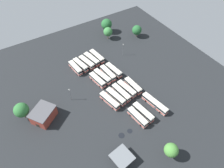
% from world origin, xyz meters
% --- Properties ---
extents(ground_plane, '(120.71, 120.71, 0.00)m').
position_xyz_m(ground_plane, '(0.00, 0.00, 0.00)').
color(ground_plane, black).
extents(bus_row0_slot0, '(13.86, 4.76, 3.55)m').
position_xyz_m(bus_row0_slot0, '(-20.32, -10.49, 1.88)').
color(bus_row0_slot0, silver).
rests_on(bus_row0_slot0, ground_plane).
extents(bus_row0_slot2, '(11.29, 4.13, 3.55)m').
position_xyz_m(bus_row0_slot2, '(-21.26, -3.06, 1.87)').
color(bus_row0_slot2, silver).
rests_on(bus_row0_slot2, ground_plane).
extents(bus_row0_slot3, '(10.77, 3.79, 3.55)m').
position_xyz_m(bus_row0_slot3, '(-21.96, 0.55, 1.87)').
color(bus_row0_slot3, silver).
rests_on(bus_row0_slot3, ground_plane).
extents(bus_row1_slot0, '(10.81, 3.39, 3.55)m').
position_xyz_m(bus_row1_slot0, '(-6.24, -8.42, 1.87)').
color(bus_row1_slot0, silver).
rests_on(bus_row1_slot0, ground_plane).
extents(bus_row1_slot1, '(11.35, 4.39, 3.55)m').
position_xyz_m(bus_row1_slot1, '(-6.23, -4.56, 1.87)').
color(bus_row1_slot1, silver).
rests_on(bus_row1_slot1, ground_plane).
extents(bus_row1_slot2, '(11.57, 3.99, 3.55)m').
position_xyz_m(bus_row1_slot2, '(-6.78, -1.06, 1.87)').
color(bus_row1_slot2, silver).
rests_on(bus_row1_slot2, ground_plane).
extents(bus_row1_slot3, '(11.44, 4.67, 3.55)m').
position_xyz_m(bus_row1_slot3, '(-7.46, 2.46, 1.87)').
color(bus_row1_slot3, silver).
rests_on(bus_row1_slot3, ground_plane).
extents(bus_row1_slot4, '(11.46, 4.79, 3.55)m').
position_xyz_m(bus_row1_slot4, '(-7.98, 6.21, 1.87)').
color(bus_row1_slot4, silver).
rests_on(bus_row1_slot4, ground_plane).
extents(bus_row2_slot0, '(11.06, 4.14, 3.55)m').
position_xyz_m(bus_row2_slot0, '(8.01, -6.15, 1.87)').
color(bus_row2_slot0, silver).
rests_on(bus_row2_slot0, ground_plane).
extents(bus_row2_slot1, '(11.19, 3.47, 3.55)m').
position_xyz_m(bus_row2_slot1, '(7.75, -2.44, 1.87)').
color(bus_row2_slot1, silver).
rests_on(bus_row2_slot1, ground_plane).
extents(bus_row2_slot2, '(11.24, 4.63, 3.55)m').
position_xyz_m(bus_row2_slot2, '(7.23, 1.20, 1.87)').
color(bus_row2_slot2, silver).
rests_on(bus_row2_slot2, ground_plane).
extents(bus_row2_slot3, '(10.81, 4.12, 3.55)m').
position_xyz_m(bus_row2_slot3, '(6.36, 4.62, 1.87)').
color(bus_row2_slot3, silver).
rests_on(bus_row2_slot3, ground_plane).
extents(bus_row3_slot0, '(11.35, 3.95, 3.55)m').
position_xyz_m(bus_row3_slot0, '(22.43, -4.02, 1.87)').
color(bus_row3_slot0, silver).
rests_on(bus_row3_slot0, ground_plane).
extents(bus_row3_slot1, '(11.50, 4.66, 3.55)m').
position_xyz_m(bus_row3_slot1, '(21.87, -0.38, 1.87)').
color(bus_row3_slot1, silver).
rests_on(bus_row3_slot1, ground_plane).
extents(bus_row3_slot2, '(11.22, 4.76, 3.55)m').
position_xyz_m(bus_row3_slot2, '(21.02, 3.20, 1.87)').
color(bus_row3_slot2, silver).
rests_on(bus_row3_slot2, ground_plane).
extents(bus_row3_slot3, '(10.99, 4.39, 3.55)m').
position_xyz_m(bus_row3_slot3, '(20.94, 6.93, 1.87)').
color(bus_row3_slot3, silver).
rests_on(bus_row3_slot3, ground_plane).
extents(bus_row3_slot4, '(10.55, 3.58, 3.55)m').
position_xyz_m(bus_row3_slot4, '(20.31, 10.24, 1.87)').
color(bus_row3_slot4, silver).
rests_on(bus_row3_slot4, ground_plane).
extents(depot_building, '(12.47, 12.93, 5.71)m').
position_xyz_m(depot_building, '(0.03, 34.71, 2.88)').
color(depot_building, maroon).
rests_on(depot_building, ground_plane).
extents(maintenance_shelter, '(8.41, 8.20, 3.73)m').
position_xyz_m(maintenance_shelter, '(-33.42, 16.35, 3.53)').
color(maintenance_shelter, slate).
rests_on(maintenance_shelter, ground_plane).
extents(lamp_post_near_entrance, '(0.56, 0.28, 7.74)m').
position_xyz_m(lamp_post_near_entrance, '(17.52, -18.30, 4.28)').
color(lamp_post_near_entrance, slate).
rests_on(lamp_post_near_entrance, ground_plane).
extents(lamp_post_by_building, '(0.56, 0.28, 7.47)m').
position_xyz_m(lamp_post_by_building, '(3.31, 20.54, 4.14)').
color(lamp_post_by_building, slate).
rests_on(lamp_post_by_building, ground_plane).
extents(tree_northeast, '(5.33, 5.33, 8.23)m').
position_xyz_m(tree_northeast, '(-41.49, 0.26, 5.55)').
color(tree_northeast, brown).
rests_on(tree_northeast, ground_plane).
extents(tree_west_edge, '(6.79, 6.79, 9.30)m').
position_xyz_m(tree_west_edge, '(42.32, -22.33, 5.89)').
color(tree_west_edge, brown).
rests_on(tree_west_edge, ground_plane).
extents(tree_south_edge, '(5.98, 5.98, 7.86)m').
position_xyz_m(tree_south_edge, '(28.02, -35.85, 4.87)').
color(tree_south_edge, brown).
rests_on(tree_south_edge, ground_plane).
extents(tree_northwest, '(5.57, 5.57, 7.92)m').
position_xyz_m(tree_northwest, '(35.70, -19.37, 5.12)').
color(tree_northwest, brown).
rests_on(tree_northwest, ground_plane).
extents(tree_north_edge, '(6.37, 6.37, 8.87)m').
position_xyz_m(tree_north_edge, '(5.03, 41.88, 5.68)').
color(tree_north_edge, brown).
rests_on(tree_north_edge, ground_plane).
extents(puddle_back_corner, '(2.28, 2.28, 0.01)m').
position_xyz_m(puddle_back_corner, '(-24.92, 6.57, 0.00)').
color(puddle_back_corner, black).
rests_on(puddle_back_corner, ground_plane).
extents(puddle_centre_drain, '(2.63, 2.63, 0.01)m').
position_xyz_m(puddle_centre_drain, '(-24.78, 10.66, 0.00)').
color(puddle_centre_drain, black).
rests_on(puddle_centre_drain, ground_plane).
extents(puddle_near_shelter, '(1.72, 1.72, 0.01)m').
position_xyz_m(puddle_near_shelter, '(14.29, 5.00, 0.00)').
color(puddle_near_shelter, black).
rests_on(puddle_near_shelter, ground_plane).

